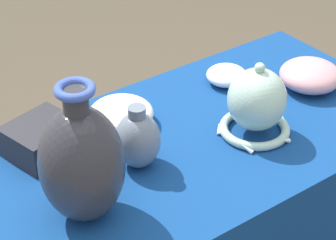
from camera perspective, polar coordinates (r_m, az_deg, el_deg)
name	(u,v)px	position (r m, az deg, el deg)	size (l,w,h in m)	color
display_table	(183,177)	(1.62, 1.31, -4.98)	(1.26, 0.60, 0.78)	olive
vase_tall_bulbous	(82,163)	(1.31, -7.53, -3.70)	(0.17, 0.17, 0.31)	#2D2D33
vase_dome_bell	(257,104)	(1.59, 7.72, 1.35)	(0.18, 0.19, 0.20)	#A8CCB7
mosaic_tile_box	(43,139)	(1.55, -10.86, -1.65)	(0.18, 0.17, 0.08)	#232328
jar_round_slate	(138,139)	(1.47, -2.66, -1.70)	(0.11, 0.11, 0.16)	slate
bowl_shallow_rose	(309,74)	(1.82, 12.18, 3.90)	(0.17, 0.17, 0.07)	#D19399
bowl_shallow_porcelain	(227,75)	(1.81, 5.13, 3.91)	(0.11, 0.11, 0.05)	white
bowl_shallow_ivory	(121,113)	(1.63, -4.10, 0.58)	(0.16, 0.16, 0.06)	white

